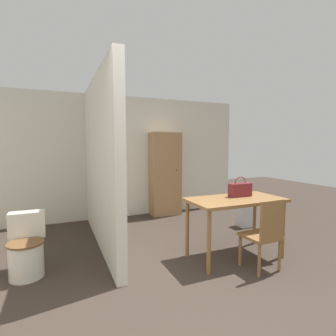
{
  "coord_description": "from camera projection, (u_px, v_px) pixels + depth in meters",
  "views": [
    {
      "loc": [
        -1.06,
        -1.46,
        1.51
      ],
      "look_at": [
        0.31,
        1.75,
        1.2
      ],
      "focal_mm": 28.0,
      "sensor_mm": 36.0,
      "label": 1
    }
  ],
  "objects": [
    {
      "name": "wall_back",
      "position": [
        112.0,
        157.0,
        5.4
      ],
      "size": [
        5.74,
        0.12,
        2.5
      ],
      "color": "beige",
      "rests_on": "ground_plane"
    },
    {
      "name": "partition_wall",
      "position": [
        100.0,
        162.0,
        3.92
      ],
      "size": [
        0.12,
        2.72,
        2.5
      ],
      "color": "beige",
      "rests_on": "ground_plane"
    },
    {
      "name": "dining_table",
      "position": [
        235.0,
        205.0,
        3.47
      ],
      "size": [
        1.27,
        0.66,
        0.8
      ],
      "color": "brown",
      "rests_on": "ground_plane"
    },
    {
      "name": "wooden_chair",
      "position": [
        264.0,
        233.0,
        3.11
      ],
      "size": [
        0.4,
        0.4,
        0.88
      ],
      "rotation": [
        0.0,
        0.0,
        0.04
      ],
      "color": "brown",
      "rests_on": "ground_plane"
    },
    {
      "name": "toilet",
      "position": [
        27.0,
        249.0,
        3.03
      ],
      "size": [
        0.4,
        0.54,
        0.7
      ],
      "color": "silver",
      "rests_on": "ground_plane"
    },
    {
      "name": "handbag",
      "position": [
        240.0,
        190.0,
        3.59
      ],
      "size": [
        0.32,
        0.12,
        0.28
      ],
      "color": "maroon",
      "rests_on": "dining_table"
    },
    {
      "name": "wooden_cabinet",
      "position": [
        165.0,
        174.0,
        5.62
      ],
      "size": [
        0.63,
        0.38,
        1.76
      ],
      "color": "#997047",
      "rests_on": "ground_plane"
    },
    {
      "name": "space_heater",
      "position": [
        246.0,
        214.0,
        4.84
      ],
      "size": [
        0.27,
        0.23,
        0.46
      ],
      "color": "#BCBCC1",
      "rests_on": "ground_plane"
    }
  ]
}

